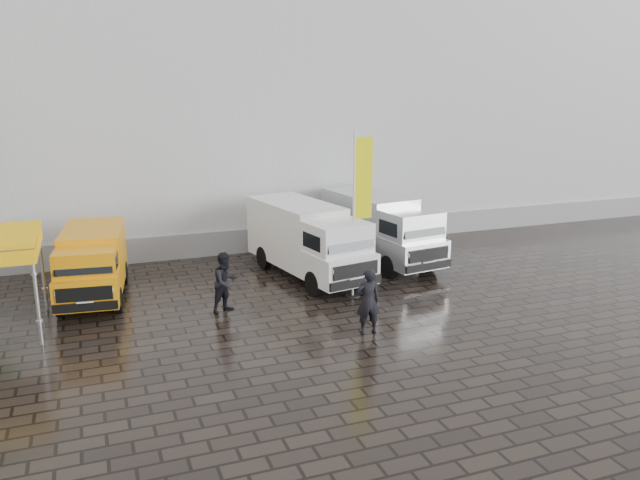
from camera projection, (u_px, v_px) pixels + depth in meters
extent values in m
plane|color=black|center=(380.00, 307.00, 19.73)|extent=(120.00, 120.00, 0.00)
cube|color=silver|center=(285.00, 100.00, 33.47)|extent=(44.00, 16.00, 12.00)
cube|color=gray|center=(342.00, 232.00, 27.51)|extent=(44.00, 0.15, 1.00)
cylinder|color=silver|center=(42.00, 268.00, 19.24)|extent=(0.10, 0.10, 2.68)
cylinder|color=silver|center=(37.00, 297.00, 16.60)|extent=(0.10, 0.10, 2.68)
cylinder|color=black|center=(353.00, 295.00, 20.77)|extent=(0.50, 0.50, 0.04)
cylinder|color=white|center=(354.00, 216.00, 20.11)|extent=(0.07, 0.07, 5.46)
cube|color=#F4F50C|center=(364.00, 178.00, 19.93)|extent=(0.60, 0.03, 2.62)
cube|color=black|center=(388.00, 231.00, 27.88)|extent=(0.74, 0.74, 0.96)
imported|color=black|center=(368.00, 301.00, 17.46)|extent=(0.74, 0.53, 1.91)
imported|color=black|center=(226.00, 282.00, 19.17)|extent=(1.15, 1.07, 1.89)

